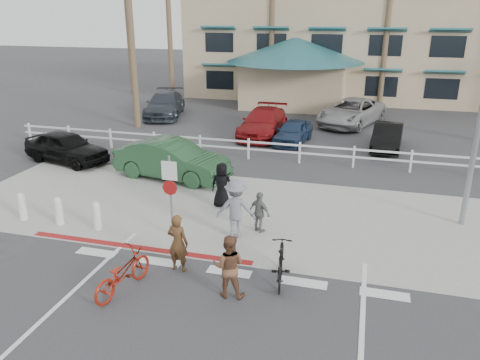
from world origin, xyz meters
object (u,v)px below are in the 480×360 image
(bike_red, at_px, (122,273))
(car_red_compact, at_px, (66,147))
(car_white_sedan, at_px, (172,160))
(sign_post, at_px, (171,193))
(bike_black, at_px, (281,263))

(bike_red, xyz_separation_m, car_red_compact, (-7.65, 8.83, 0.20))
(car_white_sedan, relative_size, car_red_compact, 1.16)
(sign_post, relative_size, bike_black, 1.62)
(bike_red, distance_m, bike_black, 3.98)
(sign_post, distance_m, bike_red, 3.27)
(bike_red, bearing_deg, car_red_compact, -36.50)
(sign_post, xyz_separation_m, car_white_sedan, (-2.11, 4.95, -0.65))
(sign_post, xyz_separation_m, bike_black, (3.70, -1.67, -0.91))
(bike_red, height_order, car_red_compact, car_red_compact)
(car_white_sedan, bearing_deg, bike_black, -129.10)
(bike_red, distance_m, car_white_sedan, 8.36)
(bike_black, distance_m, car_red_compact, 13.53)
(bike_black, xyz_separation_m, car_red_compact, (-11.35, 7.37, 0.18))
(sign_post, relative_size, car_white_sedan, 0.60)
(bike_red, bearing_deg, sign_post, -77.31)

